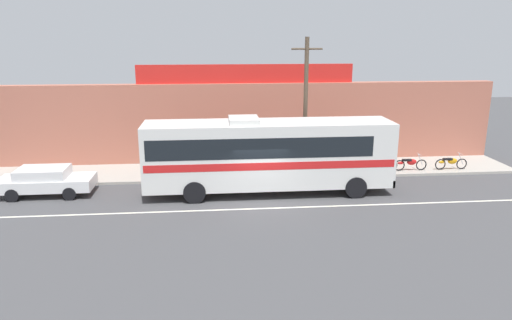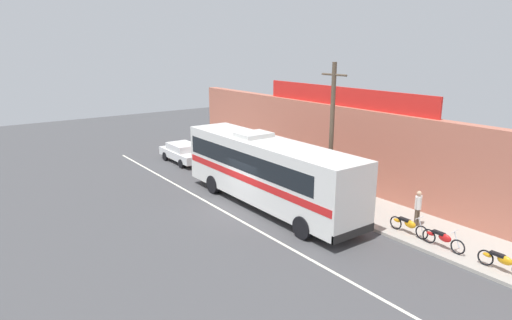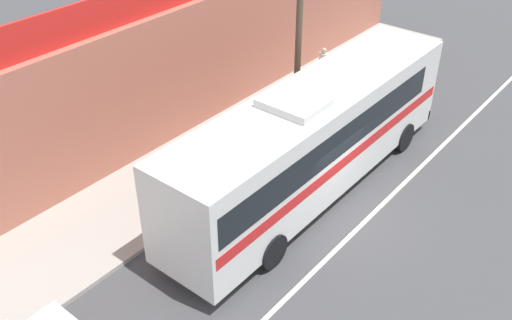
{
  "view_description": "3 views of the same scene",
  "coord_description": "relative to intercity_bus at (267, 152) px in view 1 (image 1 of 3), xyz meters",
  "views": [
    {
      "loc": [
        -2.24,
        -20.82,
        7.64
      ],
      "look_at": [
        -0.05,
        2.29,
        1.45
      ],
      "focal_mm": 33.37,
      "sensor_mm": 36.0,
      "label": 1
    },
    {
      "loc": [
        17.79,
        -11.89,
        8.22
      ],
      "look_at": [
        -1.56,
        2.18,
        1.99
      ],
      "focal_mm": 30.87,
      "sensor_mm": 36.0,
      "label": 2
    },
    {
      "loc": [
        -12.53,
        -6.86,
        11.37
      ],
      "look_at": [
        -1.16,
        2.4,
        1.57
      ],
      "focal_mm": 40.91,
      "sensor_mm": 36.0,
      "label": 3
    }
  ],
  "objects": [
    {
      "name": "motorcycle_blue",
      "position": [
        10.84,
        2.63,
        -1.5
      ],
      "size": [
        1.89,
        0.56,
        0.94
      ],
      "color": "black",
      "rests_on": "sidewalk_slab"
    },
    {
      "name": "intercity_bus",
      "position": [
        0.0,
        0.0,
        0.0
      ],
      "size": [
        11.98,
        2.63,
        3.78
      ],
      "color": "silver",
      "rests_on": "ground_plane"
    },
    {
      "name": "motorcycle_black",
      "position": [
        6.75,
        2.73,
        -1.5
      ],
      "size": [
        1.95,
        0.56,
        0.94
      ],
      "color": "black",
      "rests_on": "sidewalk_slab"
    },
    {
      "name": "road_center_stripe",
      "position": [
        -0.4,
        -2.22,
        -2.06
      ],
      "size": [
        30.0,
        0.14,
        0.01
      ],
      "primitive_type": "cube",
      "color": "silver",
      "rests_on": "ground_plane"
    },
    {
      "name": "storefront_facade",
      "position": [
        -0.4,
        5.93,
        0.33
      ],
      "size": [
        30.0,
        0.7,
        4.8
      ],
      "primitive_type": "cube",
      "color": "#B26651",
      "rests_on": "ground_plane"
    },
    {
      "name": "ground_plane",
      "position": [
        -0.4,
        -1.42,
        -2.07
      ],
      "size": [
        70.0,
        70.0,
        0.0
      ],
      "primitive_type": "plane",
      "color": "#444447"
    },
    {
      "name": "motorcycle_red",
      "position": [
        8.45,
        2.65,
        -1.5
      ],
      "size": [
        1.9,
        0.56,
        0.94
      ],
      "color": "black",
      "rests_on": "sidewalk_slab"
    },
    {
      "name": "utility_pole",
      "position": [
        2.31,
        2.28,
        1.88
      ],
      "size": [
        1.6,
        0.22,
        7.34
      ],
      "color": "brown",
      "rests_on": "sidewalk_slab"
    },
    {
      "name": "storefront_billboard",
      "position": [
        -0.55,
        5.93,
        3.28
      ],
      "size": [
        12.75,
        0.12,
        1.1
      ],
      "primitive_type": "cube",
      "color": "red",
      "rests_on": "storefront_facade"
    },
    {
      "name": "parked_car",
      "position": [
        -10.74,
        0.64,
        -1.33
      ],
      "size": [
        4.49,
        1.91,
        1.37
      ],
      "color": "silver",
      "rests_on": "ground_plane"
    },
    {
      "name": "sidewalk_slab",
      "position": [
        -0.4,
        3.78,
        -2.0
      ],
      "size": [
        30.0,
        3.6,
        0.14
      ],
      "primitive_type": "cube",
      "color": "#A8A399",
      "rests_on": "ground_plane"
    },
    {
      "name": "pedestrian_far_right",
      "position": [
        6.44,
        3.83,
        -0.94
      ],
      "size": [
        0.3,
        0.48,
        1.69
      ],
      "color": "brown",
      "rests_on": "sidewalk_slab"
    }
  ]
}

